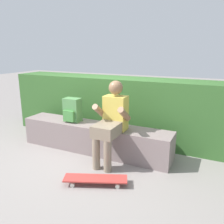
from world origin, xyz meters
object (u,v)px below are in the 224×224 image
Objects in this scene: bench_main at (94,138)px; person_skater at (111,119)px; backpack_on_bench at (72,110)px; skateboard_near_person at (95,179)px.

bench_main is 0.64m from person_skater.
backpack_on_bench is (-0.41, -0.01, 0.43)m from bench_main.
backpack_on_bench is at bearing 166.20° from person_skater.
skateboard_near_person is 1.41m from backpack_on_bench.
person_skater is (0.42, -0.21, 0.43)m from bench_main.
person_skater is at bearing -13.80° from backpack_on_bench.
skateboard_near_person is at bearing -43.28° from backpack_on_bench.
skateboard_near_person is 2.04× the size of backpack_on_bench.
person_skater is 0.90m from skateboard_near_person.
skateboard_near_person is at bearing -81.51° from person_skater.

